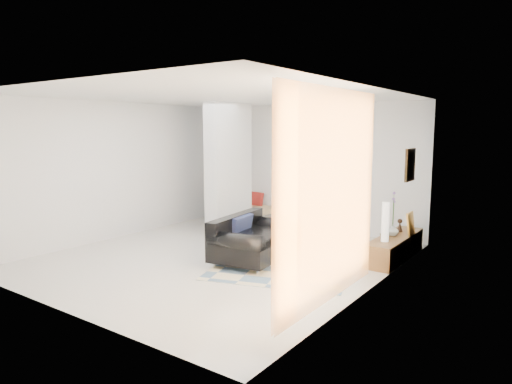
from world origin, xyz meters
The scene contains 17 objects.
floor centered at (0.00, 0.00, 0.00)m, with size 6.00×6.00×0.00m, color silver.
ceiling centered at (0.00, 0.00, 2.80)m, with size 6.00×6.00×0.00m, color white.
wall_back centered at (0.00, 3.00, 1.40)m, with size 6.00×6.00×0.00m, color silver.
wall_front centered at (0.00, -3.00, 1.40)m, with size 6.00×6.00×0.00m, color silver.
wall_left centered at (-2.75, 0.00, 1.40)m, with size 6.00×6.00×0.00m, color silver.
wall_right centered at (2.75, 0.00, 1.40)m, with size 6.00×6.00×0.00m, color silver.
partition_column centered at (-1.10, 1.60, 1.40)m, with size 0.35×1.20×2.80m, color silver.
hallway_door centered at (-2.10, 2.96, 1.02)m, with size 0.85×0.06×2.04m, color white.
curtain centered at (2.67, -1.15, 1.45)m, with size 2.55×2.55×0.00m, color #FF9E43.
wall_art centered at (2.72, 1.70, 1.65)m, with size 0.04×0.45×0.55m, color #37220F.
media_console centered at (2.52, 1.70, 0.20)m, with size 0.45×1.84×0.80m.
loveseat centered at (0.53, 0.21, 0.35)m, with size 1.21×1.81×0.76m.
daybed centered at (-1.43, 2.63, 0.42)m, with size 1.59×0.78×0.77m.
area_rug centered at (1.29, -0.17, 0.01)m, with size 2.16×1.44×0.01m, color beige.
cylinder_lamp centered at (2.50, 1.23, 0.73)m, with size 0.12×0.12×0.65m, color white.
bronze_figurine centered at (2.47, 2.09, 0.52)m, with size 0.12×0.12×0.23m, color #332216, non-canonical shape.
vase centered at (2.47, 1.70, 0.51)m, with size 0.20×0.20×0.21m, color silver.
Camera 1 is at (5.01, -6.03, 2.25)m, focal length 32.00 mm.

